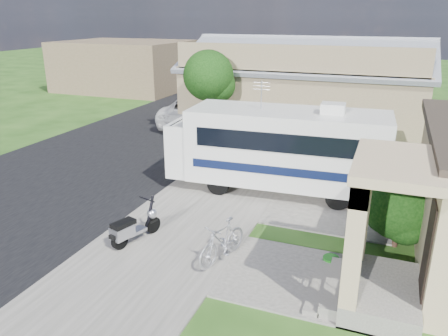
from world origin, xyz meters
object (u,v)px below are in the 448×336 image
(bicycle, at_px, (222,243))
(pickup_truck, at_px, (198,109))
(shrub, at_px, (403,203))
(garden_hose, at_px, (331,261))
(van, at_px, (236,91))
(motorhome, at_px, (279,147))
(scooter, at_px, (133,227))

(bicycle, relative_size, pickup_truck, 0.30)
(shrub, height_order, pickup_truck, shrub)
(garden_hose, bearing_deg, bicycle, -161.63)
(bicycle, height_order, pickup_truck, pickup_truck)
(bicycle, bearing_deg, van, 125.48)
(garden_hose, bearing_deg, shrub, 46.71)
(motorhome, height_order, van, motorhome)
(van, height_order, garden_hose, van)
(scooter, distance_m, van, 21.60)
(bicycle, distance_m, garden_hose, 2.85)
(shrub, bearing_deg, scooter, -159.63)
(motorhome, distance_m, bicycle, 5.41)
(shrub, distance_m, garden_hose, 2.61)
(bicycle, relative_size, garden_hose, 4.41)
(shrub, height_order, bicycle, shrub)
(shrub, relative_size, van, 0.47)
(shrub, bearing_deg, garden_hose, -133.29)
(pickup_truck, bearing_deg, bicycle, 112.53)
(pickup_truck, relative_size, garden_hose, 14.93)
(bicycle, bearing_deg, scooter, -163.13)
(scooter, relative_size, bicycle, 0.93)
(pickup_truck, bearing_deg, van, -92.35)
(motorhome, relative_size, shrub, 3.03)
(motorhome, xyz_separation_m, garden_hose, (2.57, -4.40, -1.59))
(motorhome, bearing_deg, shrub, -36.67)
(scooter, height_order, pickup_truck, pickup_truck)
(motorhome, height_order, shrub, motorhome)
(scooter, distance_m, bicycle, 2.67)
(motorhome, height_order, pickup_truck, motorhome)
(pickup_truck, xyz_separation_m, garden_hose, (9.57, -12.81, -0.77))
(shrub, bearing_deg, van, 121.56)
(motorhome, xyz_separation_m, pickup_truck, (-7.00, 8.41, -0.82))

